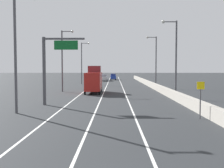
{
  "coord_description": "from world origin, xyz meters",
  "views": [
    {
      "loc": [
        -0.21,
        -7.06,
        4.11
      ],
      "look_at": [
        -0.66,
        43.18,
        1.18
      ],
      "focal_mm": 44.41,
      "sensor_mm": 36.0,
      "label": 1
    }
  ],
  "objects": [
    {
      "name": "lamp_post_left_near",
      "position": [
        -8.85,
        17.75,
        6.03
      ],
      "size": [
        2.14,
        0.44,
        10.55
      ],
      "color": "#4C4C51",
      "rests_on": "ground_plane"
    },
    {
      "name": "lane_stripe_right",
      "position": [
        1.5,
        55.0,
        0.0
      ],
      "size": [
        0.16,
        130.0,
        0.0
      ],
      "primitive_type": "cube",
      "color": "silver",
      "rests_on": "ground_plane"
    },
    {
      "name": "car_silver_0",
      "position": [
        -3.4,
        79.05,
        1.03
      ],
      "size": [
        1.86,
        4.72,
        2.08
      ],
      "color": "#B7B7BC",
      "rests_on": "ground_plane"
    },
    {
      "name": "car_black_3",
      "position": [
        -3.77,
        85.71,
        0.99
      ],
      "size": [
        1.9,
        4.06,
        1.99
      ],
      "color": "black",
      "rests_on": "ground_plane"
    },
    {
      "name": "speed_advisory_sign",
      "position": [
        6.69,
        15.08,
        1.76
      ],
      "size": [
        0.6,
        0.11,
        3.0
      ],
      "color": "#4C4C51",
      "rests_on": "ground_plane"
    },
    {
      "name": "car_blue_1",
      "position": [
        -0.67,
        87.99,
        1.04
      ],
      "size": [
        2.04,
        4.56,
        2.1
      ],
      "color": "#1E389E",
      "rests_on": "ground_plane"
    },
    {
      "name": "ground_plane",
      "position": [
        0.0,
        64.0,
        0.0
      ],
      "size": [
        320.0,
        320.0,
        0.0
      ],
      "primitive_type": "plane",
      "color": "#26282B"
    },
    {
      "name": "lamp_post_left_far",
      "position": [
        -8.33,
        63.42,
        6.03
      ],
      "size": [
        2.14,
        0.44,
        10.55
      ],
      "color": "#4C4C51",
      "rests_on": "ground_plane"
    },
    {
      "name": "overhead_sign_gantry",
      "position": [
        -7.26,
        23.48,
        4.73
      ],
      "size": [
        4.68,
        0.36,
        7.5
      ],
      "color": "#47474C",
      "rests_on": "ground_plane"
    },
    {
      "name": "car_gray_2",
      "position": [
        -6.62,
        68.98,
        0.95
      ],
      "size": [
        1.98,
        4.27,
        1.9
      ],
      "color": "slate",
      "rests_on": "ground_plane"
    },
    {
      "name": "lamp_post_right_second",
      "position": [
        7.92,
        30.78,
        6.03
      ],
      "size": [
        2.14,
        0.44,
        10.55
      ],
      "color": "#4C4C51",
      "rests_on": "ground_plane"
    },
    {
      "name": "lane_stripe_left",
      "position": [
        -5.5,
        55.0,
        0.0
      ],
      "size": [
        0.16,
        130.0,
        0.0
      ],
      "primitive_type": "cube",
      "color": "silver",
      "rests_on": "ground_plane"
    },
    {
      "name": "box_truck",
      "position": [
        -3.61,
        38.27,
        2.04
      ],
      "size": [
        2.48,
        7.65,
        4.44
      ],
      "color": "#A51E19",
      "rests_on": "ground_plane"
    },
    {
      "name": "jersey_barrier_right",
      "position": [
        7.59,
        40.0,
        0.55
      ],
      "size": [
        0.6,
        120.0,
        1.1
      ],
      "primitive_type": "cube",
      "color": "#9E998E",
      "rests_on": "ground_plane"
    },
    {
      "name": "lamp_post_left_mid",
      "position": [
        -8.98,
        40.59,
        6.03
      ],
      "size": [
        2.14,
        0.44,
        10.55
      ],
      "color": "#4C4C51",
      "rests_on": "ground_plane"
    },
    {
      "name": "lamp_post_right_third",
      "position": [
        8.05,
        49.81,
        6.03
      ],
      "size": [
        2.14,
        0.44,
        10.55
      ],
      "color": "#4C4C51",
      "rests_on": "ground_plane"
    },
    {
      "name": "lane_stripe_center",
      "position": [
        -2.0,
        55.0,
        0.0
      ],
      "size": [
        0.16,
        130.0,
        0.0
      ],
      "primitive_type": "cube",
      "color": "silver",
      "rests_on": "ground_plane"
    }
  ]
}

